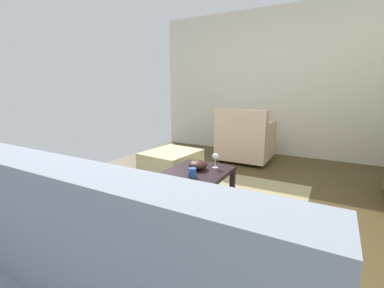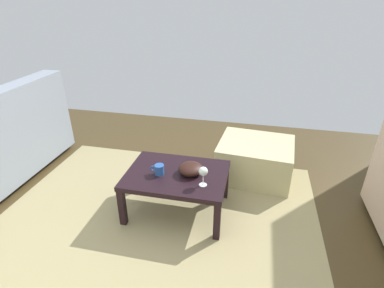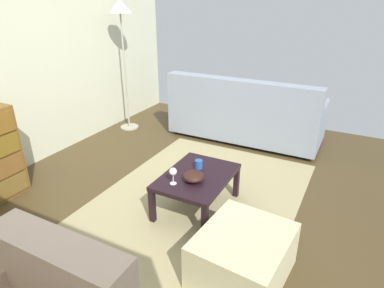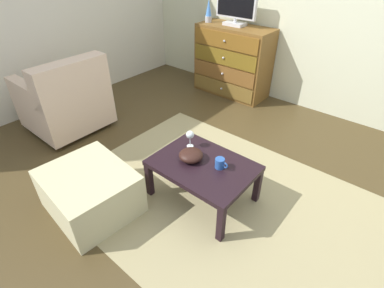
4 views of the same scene
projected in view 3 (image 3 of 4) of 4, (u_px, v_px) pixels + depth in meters
name	position (u px, v px, depth m)	size (l,w,h in m)	color
ground_plane	(171.00, 206.00, 3.34)	(5.69, 4.53, 0.05)	#45361D
wall_accent_rear	(10.00, 59.00, 3.67)	(5.69, 0.12, 2.53)	beige
area_rug	(198.00, 199.00, 3.41)	(2.60, 1.90, 0.01)	#9C8F65
coffee_table	(197.00, 179.00, 3.15)	(0.81, 0.59, 0.37)	black
wine_glass	(173.00, 172.00, 2.94)	(0.07, 0.07, 0.16)	silver
mug	(199.00, 164.00, 3.24)	(0.11, 0.08, 0.08)	#27519E
bowl_decorative	(194.00, 177.00, 3.01)	(0.20, 0.20, 0.09)	black
couch_large	(244.00, 116.00, 4.72)	(0.85, 2.10, 0.92)	#332319
ottoman	(243.00, 256.00, 2.42)	(0.70, 0.60, 0.37)	#C1B98C
standing_lamp	(121.00, 19.00, 4.61)	(0.32, 0.32, 1.87)	#A59E8C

